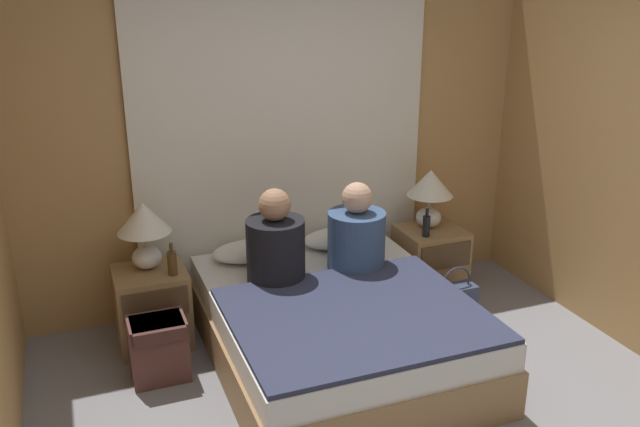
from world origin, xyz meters
TOP-DOWN VIEW (x-y plane):
  - wall_back at (0.00, 2.09)m, footprint 3.93×0.06m
  - curtain_panel at (0.00, 2.03)m, footprint 2.39×0.03m
  - bed at (0.00, 1.02)m, footprint 1.53×1.91m
  - nightstand_left at (-1.07, 1.68)m, footprint 0.47×0.45m
  - nightstand_right at (1.07, 1.68)m, footprint 0.47×0.45m
  - lamp_left at (-1.07, 1.74)m, footprint 0.35×0.35m
  - lamp_right at (1.07, 1.74)m, footprint 0.35×0.35m
  - pillow_left at (-0.34, 1.77)m, footprint 0.58×0.34m
  - pillow_right at (0.34, 1.77)m, footprint 0.58×0.34m
  - blanket_on_bed at (0.00, 0.71)m, footprint 1.47×1.24m
  - person_left_in_bed at (-0.29, 1.37)m, footprint 0.39×0.39m
  - person_right_in_bed at (0.29, 1.37)m, footprint 0.39×0.39m
  - beer_bottle_on_left_stand at (-0.93, 1.57)m, footprint 0.06×0.06m
  - beer_bottle_on_right_stand at (0.95, 1.57)m, footprint 0.06×0.06m
  - backpack_on_floor at (-1.10, 1.24)m, footprint 0.35×0.29m
  - handbag_on_floor at (1.03, 1.24)m, footprint 0.30×0.15m

SIDE VIEW (x-z plane):
  - handbag_on_floor at x=1.03m, z-range -0.07..0.34m
  - backpack_on_floor at x=-1.10m, z-range 0.03..0.43m
  - bed at x=0.00m, z-range 0.00..0.48m
  - nightstand_left at x=-1.07m, z-range 0.00..0.54m
  - nightstand_right at x=1.07m, z-range 0.00..0.54m
  - blanket_on_bed at x=0.00m, z-range 0.48..0.51m
  - pillow_left at x=-0.34m, z-range 0.48..0.60m
  - pillow_right at x=0.34m, z-range 0.48..0.60m
  - beer_bottle_on_left_stand at x=-0.93m, z-range 0.51..0.73m
  - beer_bottle_on_right_stand at x=0.95m, z-range 0.51..0.73m
  - person_right_in_bed at x=0.29m, z-range 0.41..1.02m
  - person_left_in_bed at x=-0.29m, z-range 0.42..1.05m
  - lamp_left at x=-1.07m, z-range 0.61..1.07m
  - lamp_right at x=1.07m, z-range 0.61..1.07m
  - curtain_panel at x=0.00m, z-range 0.00..2.31m
  - wall_back at x=0.00m, z-range 0.00..2.50m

